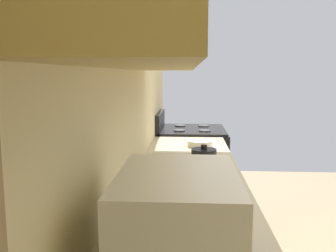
# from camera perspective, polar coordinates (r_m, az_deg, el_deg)

# --- Properties ---
(wall_back) EXTENTS (4.45, 0.12, 2.74)m
(wall_back) POSITION_cam_1_polar(r_m,az_deg,el_deg) (1.95, -7.35, 5.47)
(wall_back) COLOR beige
(wall_back) RESTS_ON ground_plane
(oven_range) EXTENTS (0.72, 0.67, 1.09)m
(oven_range) POSITION_cam_1_polar(r_m,az_deg,el_deg) (3.63, 3.72, -7.62)
(oven_range) COLOR black
(oven_range) RESTS_ON ground_plane
(microwave) EXTENTS (0.47, 0.34, 0.28)m
(microwave) POSITION_cam_1_polar(r_m,az_deg,el_deg) (1.05, 1.67, -14.75)
(microwave) COLOR white
(microwave) RESTS_ON counter_run
(bowl) EXTENTS (0.19, 0.19, 0.05)m
(bowl) POSITION_cam_1_polar(r_m,az_deg,el_deg) (2.77, 5.07, -2.69)
(bowl) COLOR silver
(bowl) RESTS_ON counter_run
(kettle) EXTENTS (0.19, 0.14, 0.15)m
(kettle) POSITION_cam_1_polar(r_m,az_deg,el_deg) (2.07, 5.66, -5.35)
(kettle) COLOR black
(kettle) RESTS_ON counter_run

